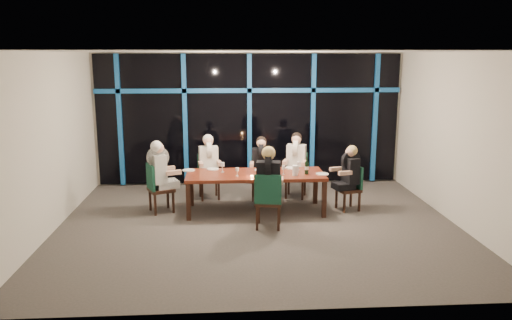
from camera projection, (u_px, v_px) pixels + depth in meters
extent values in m
plane|color=#534D49|center=(258.00, 225.00, 8.80)|extent=(7.00, 7.00, 0.00)
cube|color=silver|center=(249.00, 119.00, 11.42)|extent=(7.00, 0.04, 3.00)
cube|color=silver|center=(277.00, 188.00, 5.56)|extent=(7.00, 0.04, 3.00)
cube|color=silver|center=(48.00, 144.00, 8.26)|extent=(0.04, 6.00, 3.00)
cube|color=silver|center=(458.00, 139.00, 8.71)|extent=(0.04, 6.00, 3.00)
cube|color=white|center=(258.00, 51.00, 8.17)|extent=(7.00, 6.00, 0.04)
cube|color=black|center=(249.00, 119.00, 11.36)|extent=(6.86, 0.04, 2.94)
cube|color=#14549E|center=(120.00, 121.00, 11.12)|extent=(0.10, 0.10, 2.94)
cube|color=#14549E|center=(185.00, 120.00, 11.22)|extent=(0.10, 0.10, 2.94)
cube|color=#14549E|center=(249.00, 120.00, 11.31)|extent=(0.10, 0.10, 2.94)
cube|color=#14549E|center=(313.00, 119.00, 11.40)|extent=(0.10, 0.10, 2.94)
cube|color=#14549E|center=(375.00, 119.00, 11.49)|extent=(0.10, 0.10, 2.94)
cube|color=#14549E|center=(249.00, 90.00, 11.17)|extent=(6.86, 0.10, 0.10)
cube|color=#FF2D14|center=(296.00, 90.00, 11.59)|extent=(0.60, 0.05, 0.35)
cube|color=maroon|center=(255.00, 175.00, 9.43)|extent=(2.60, 1.00, 0.06)
cube|color=black|center=(188.00, 202.00, 9.00)|extent=(0.08, 0.08, 0.69)
cube|color=black|center=(324.00, 199.00, 9.16)|extent=(0.08, 0.08, 0.69)
cube|color=black|center=(191.00, 189.00, 9.86)|extent=(0.08, 0.08, 0.69)
cube|color=black|center=(315.00, 187.00, 10.02)|extent=(0.08, 0.08, 0.69)
cube|color=black|center=(209.00, 179.00, 10.34)|extent=(0.49, 0.49, 0.06)
cube|color=#184E38|center=(208.00, 165.00, 10.47)|extent=(0.43, 0.12, 0.47)
cube|color=black|center=(202.00, 192.00, 10.19)|extent=(0.04, 0.04, 0.40)
cube|color=black|center=(219.00, 191.00, 10.27)|extent=(0.04, 0.04, 0.40)
cube|color=black|center=(200.00, 188.00, 10.52)|extent=(0.04, 0.04, 0.40)
cube|color=black|center=(216.00, 187.00, 10.59)|extent=(0.04, 0.04, 0.40)
cube|color=black|center=(261.00, 180.00, 10.29)|extent=(0.45, 0.45, 0.06)
cube|color=#184E38|center=(261.00, 166.00, 10.42)|extent=(0.42, 0.09, 0.46)
cube|color=black|center=(253.00, 192.00, 10.18)|extent=(0.04, 0.04, 0.39)
cube|color=black|center=(269.00, 192.00, 10.17)|extent=(0.04, 0.04, 0.39)
cube|color=black|center=(253.00, 188.00, 10.50)|extent=(0.04, 0.04, 0.39)
cube|color=black|center=(269.00, 188.00, 10.49)|extent=(0.04, 0.04, 0.39)
cube|color=black|center=(296.00, 177.00, 10.44)|extent=(0.54, 0.54, 0.06)
cube|color=#184E38|center=(297.00, 163.00, 10.57)|extent=(0.43, 0.17, 0.48)
cube|color=black|center=(286.00, 189.00, 10.37)|extent=(0.05, 0.05, 0.40)
cube|color=black|center=(302.00, 190.00, 10.29)|extent=(0.05, 0.05, 0.40)
cube|color=black|center=(289.00, 185.00, 10.70)|extent=(0.05, 0.05, 0.40)
cube|color=black|center=(305.00, 186.00, 10.62)|extent=(0.05, 0.05, 0.40)
cube|color=black|center=(161.00, 190.00, 9.46)|extent=(0.58, 0.58, 0.06)
cube|color=#184E38|center=(150.00, 177.00, 9.32)|extent=(0.22, 0.42, 0.49)
cube|color=black|center=(173.00, 203.00, 9.44)|extent=(0.05, 0.05, 0.41)
cube|color=black|center=(168.00, 198.00, 9.74)|extent=(0.05, 0.05, 0.41)
cube|color=black|center=(155.00, 205.00, 9.28)|extent=(0.05, 0.05, 0.41)
cube|color=black|center=(150.00, 200.00, 9.59)|extent=(0.05, 0.05, 0.41)
cube|color=black|center=(348.00, 190.00, 9.60)|extent=(0.49, 0.49, 0.05)
cube|color=#184E38|center=(357.00, 177.00, 9.60)|extent=(0.15, 0.40, 0.44)
cube|color=black|center=(336.00, 199.00, 9.74)|extent=(0.04, 0.04, 0.37)
cube|color=black|center=(344.00, 203.00, 9.44)|extent=(0.04, 0.04, 0.37)
cube|color=black|center=(351.00, 197.00, 9.84)|extent=(0.04, 0.04, 0.37)
cube|color=black|center=(359.00, 202.00, 9.54)|extent=(0.04, 0.04, 0.37)
cube|color=black|center=(268.00, 202.00, 8.62)|extent=(0.52, 0.52, 0.06)
cube|color=#184E38|center=(268.00, 190.00, 8.36)|extent=(0.46, 0.12, 0.51)
cube|color=black|center=(279.00, 212.00, 8.83)|extent=(0.05, 0.05, 0.43)
cube|color=black|center=(259.00, 212.00, 8.86)|extent=(0.05, 0.05, 0.43)
cube|color=black|center=(278.00, 219.00, 8.47)|extent=(0.05, 0.05, 0.43)
cube|color=black|center=(257.00, 218.00, 8.50)|extent=(0.05, 0.05, 0.43)
cube|color=silver|center=(210.00, 175.00, 10.22)|extent=(0.40, 0.45, 0.13)
cube|color=silver|center=(208.00, 159.00, 10.30)|extent=(0.41, 0.29, 0.53)
cylinder|color=silver|center=(208.00, 149.00, 10.25)|extent=(0.16, 0.41, 0.40)
sphere|color=tan|center=(208.00, 141.00, 10.20)|extent=(0.20, 0.20, 0.20)
sphere|color=silver|center=(208.00, 139.00, 10.23)|extent=(0.22, 0.22, 0.22)
cube|color=tan|center=(201.00, 164.00, 10.05)|extent=(0.12, 0.29, 0.08)
cube|color=tan|center=(219.00, 163.00, 10.13)|extent=(0.12, 0.29, 0.08)
cube|color=black|center=(261.00, 177.00, 10.16)|extent=(0.37, 0.42, 0.13)
cube|color=black|center=(261.00, 161.00, 10.24)|extent=(0.39, 0.26, 0.52)
cylinder|color=black|center=(261.00, 151.00, 10.20)|extent=(0.13, 0.40, 0.39)
sphere|color=tan|center=(261.00, 143.00, 10.15)|extent=(0.19, 0.19, 0.19)
sphere|color=black|center=(261.00, 141.00, 10.18)|extent=(0.21, 0.21, 0.21)
cube|color=tan|center=(252.00, 164.00, 10.04)|extent=(0.10, 0.28, 0.07)
cube|color=tan|center=(270.00, 164.00, 10.03)|extent=(0.10, 0.28, 0.07)
cube|color=silver|center=(295.00, 174.00, 10.31)|extent=(0.45, 0.49, 0.13)
cube|color=silver|center=(296.00, 157.00, 10.39)|extent=(0.44, 0.33, 0.54)
cylinder|color=silver|center=(296.00, 147.00, 10.35)|extent=(0.21, 0.41, 0.40)
sphere|color=tan|center=(296.00, 139.00, 10.29)|extent=(0.20, 0.20, 0.20)
sphere|color=black|center=(297.00, 138.00, 10.33)|extent=(0.22, 0.22, 0.22)
cube|color=tan|center=(285.00, 162.00, 10.23)|extent=(0.16, 0.30, 0.08)
cube|color=tan|center=(304.00, 163.00, 10.14)|extent=(0.16, 0.30, 0.08)
cube|color=black|center=(167.00, 184.00, 9.50)|extent=(0.51, 0.48, 0.14)
cube|color=black|center=(158.00, 168.00, 9.36)|extent=(0.37, 0.45, 0.54)
cylinder|color=black|center=(158.00, 157.00, 9.32)|extent=(0.41, 0.25, 0.41)
sphere|color=tan|center=(158.00, 148.00, 9.29)|extent=(0.20, 0.20, 0.20)
sphere|color=silver|center=(156.00, 147.00, 9.26)|extent=(0.22, 0.22, 0.22)
cube|color=tan|center=(174.00, 173.00, 9.31)|extent=(0.30, 0.19, 0.08)
cube|color=tan|center=(167.00, 168.00, 9.65)|extent=(0.30, 0.19, 0.08)
cube|color=black|center=(343.00, 186.00, 9.54)|extent=(0.44, 0.41, 0.12)
cube|color=black|center=(351.00, 170.00, 9.53)|extent=(0.30, 0.40, 0.50)
cylinder|color=black|center=(351.00, 160.00, 9.49)|extent=(0.38, 0.18, 0.37)
sphere|color=tan|center=(350.00, 152.00, 9.45)|extent=(0.19, 0.19, 0.19)
sphere|color=tan|center=(352.00, 151.00, 9.45)|extent=(0.20, 0.20, 0.20)
cube|color=tan|center=(336.00, 169.00, 9.62)|extent=(0.28, 0.14, 0.07)
cube|color=tan|center=(345.00, 173.00, 9.30)|extent=(0.28, 0.14, 0.07)
cube|color=black|center=(269.00, 194.00, 8.71)|extent=(0.42, 0.48, 0.14)
cube|color=black|center=(268.00, 178.00, 8.48)|extent=(0.44, 0.30, 0.57)
cylinder|color=black|center=(269.00, 165.00, 8.44)|extent=(0.16, 0.44, 0.43)
sphere|color=tan|center=(269.00, 154.00, 8.42)|extent=(0.21, 0.21, 0.21)
sphere|color=tan|center=(269.00, 153.00, 8.37)|extent=(0.23, 0.23, 0.23)
cube|color=tan|center=(281.00, 180.00, 8.73)|extent=(0.12, 0.31, 0.08)
cube|color=tan|center=(258.00, 180.00, 8.76)|extent=(0.12, 0.31, 0.08)
cylinder|color=white|center=(213.00, 169.00, 9.74)|extent=(0.24, 0.24, 0.01)
cylinder|color=white|center=(261.00, 170.00, 9.67)|extent=(0.24, 0.24, 0.01)
cylinder|color=white|center=(291.00, 168.00, 9.84)|extent=(0.24, 0.24, 0.01)
cylinder|color=white|center=(189.00, 170.00, 9.65)|extent=(0.24, 0.24, 0.01)
cylinder|color=white|center=(322.00, 174.00, 9.34)|extent=(0.24, 0.24, 0.01)
cylinder|color=white|center=(270.00, 177.00, 9.10)|extent=(0.24, 0.24, 0.01)
cylinder|color=black|center=(307.00, 168.00, 9.34)|extent=(0.07, 0.07, 0.24)
cylinder|color=black|center=(307.00, 160.00, 9.30)|extent=(0.03, 0.03, 0.09)
cylinder|color=silver|center=(307.00, 168.00, 9.34)|extent=(0.07, 0.07, 0.07)
cylinder|color=silver|center=(295.00, 171.00, 9.24)|extent=(0.10, 0.10, 0.19)
cylinder|color=silver|center=(298.00, 169.00, 9.24)|extent=(0.02, 0.02, 0.13)
cylinder|color=#FA9C4B|center=(252.00, 176.00, 9.13)|extent=(0.05, 0.05, 0.03)
cylinder|color=white|center=(237.00, 176.00, 9.22)|extent=(0.06, 0.06, 0.01)
cylinder|color=white|center=(237.00, 173.00, 9.21)|extent=(0.01, 0.01, 0.09)
cylinder|color=white|center=(237.00, 169.00, 9.19)|extent=(0.06, 0.06, 0.06)
cylinder|color=silver|center=(264.00, 172.00, 9.51)|extent=(0.06, 0.06, 0.01)
cylinder|color=silver|center=(264.00, 170.00, 9.50)|extent=(0.01, 0.01, 0.09)
cylinder|color=silver|center=(264.00, 165.00, 9.48)|extent=(0.06, 0.06, 0.07)
cylinder|color=white|center=(283.00, 174.00, 9.34)|extent=(0.06, 0.06, 0.01)
cylinder|color=white|center=(283.00, 172.00, 9.33)|extent=(0.01, 0.01, 0.09)
cylinder|color=white|center=(283.00, 167.00, 9.31)|extent=(0.06, 0.06, 0.07)
cylinder|color=silver|center=(223.00, 172.00, 9.51)|extent=(0.07, 0.07, 0.01)
cylinder|color=silver|center=(223.00, 169.00, 9.50)|extent=(0.01, 0.01, 0.11)
cylinder|color=silver|center=(222.00, 164.00, 9.48)|extent=(0.07, 0.07, 0.08)
cylinder|color=white|center=(298.00, 170.00, 9.70)|extent=(0.06, 0.06, 0.01)
cylinder|color=white|center=(298.00, 167.00, 9.69)|extent=(0.01, 0.01, 0.09)
cylinder|color=white|center=(299.00, 163.00, 9.68)|extent=(0.06, 0.06, 0.06)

